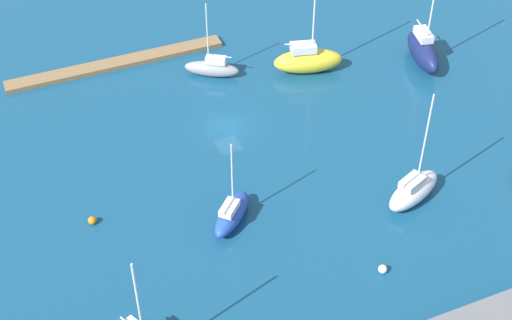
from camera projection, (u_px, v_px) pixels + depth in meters
water at (228, 127)px, 77.26m from camera, size 160.00×160.00×0.00m
pier_dock at (117, 63)px, 85.76m from camera, size 25.52×2.08×0.53m
sailboat_white_far_north at (413, 190)px, 68.17m from camera, size 7.11×4.74×11.94m
sailboat_blue_lone_south at (232, 213)px, 66.25m from camera, size 5.68×5.70×8.81m
sailboat_gray_mid_basin at (212, 68)px, 83.70m from camera, size 6.27×4.88×9.15m
sailboat_navy_lone_north at (423, 51)px, 85.27m from camera, size 4.03×8.31×13.58m
sailboat_yellow_east_end at (308, 60)px, 83.99m from camera, size 8.36×4.76×14.79m
mooring_buoy_orange at (92, 220)px, 66.44m from camera, size 0.76×0.76×0.76m
mooring_buoy_white at (383, 269)px, 62.13m from camera, size 0.77×0.77×0.77m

